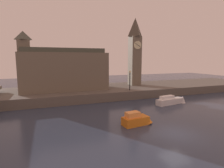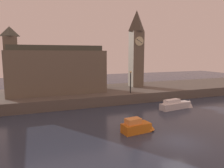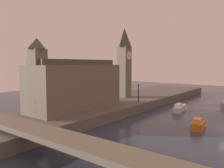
{
  "view_description": "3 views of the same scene",
  "coord_description": "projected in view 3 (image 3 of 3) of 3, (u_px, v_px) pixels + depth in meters",
  "views": [
    {
      "loc": [
        -11.22,
        -12.94,
        6.99
      ],
      "look_at": [
        -0.64,
        15.5,
        2.75
      ],
      "focal_mm": 28.55,
      "sensor_mm": 36.0,
      "label": 1
    },
    {
      "loc": [
        -11.82,
        -14.45,
        7.7
      ],
      "look_at": [
        -0.36,
        15.52,
        3.05
      ],
      "focal_mm": 34.02,
      "sensor_mm": 36.0,
      "label": 2
    },
    {
      "loc": [
        -31.66,
        -5.39,
        8.32
      ],
      "look_at": [
        -1.45,
        17.98,
        4.89
      ],
      "focal_mm": 36.68,
      "sensor_mm": 36.0,
      "label": 3
    }
  ],
  "objects": [
    {
      "name": "parliament_hall",
      "position": [
        74.0,
        85.0,
        34.03
      ],
      "size": [
        14.76,
        5.73,
        10.03
      ],
      "color": "#6B6051",
      "rests_on": "far_embankment"
    },
    {
      "name": "far_embankment",
      "position": [
        108.0,
        106.0,
        41.09
      ],
      "size": [
        70.0,
        12.0,
        1.5
      ],
      "primitive_type": "cube",
      "color": "#5B544C",
      "rests_on": "ground"
    },
    {
      "name": "boat_patrol_orange",
      "position": [
        199.0,
        124.0,
        29.19
      ],
      "size": [
        3.56,
        1.64,
        1.45
      ],
      "color": "orange",
      "rests_on": "ground"
    },
    {
      "name": "boat_ferry_white",
      "position": [
        180.0,
        108.0,
        40.29
      ],
      "size": [
        5.55,
        1.9,
        1.51
      ],
      "color": "silver",
      "rests_on": "ground"
    },
    {
      "name": "streetlamp",
      "position": [
        138.0,
        90.0,
        40.05
      ],
      "size": [
        0.36,
        0.36,
        3.48
      ],
      "color": "black",
      "rests_on": "far_embankment"
    },
    {
      "name": "clock_tower",
      "position": [
        124.0,
        61.0,
        46.18
      ],
      "size": [
        2.38,
        2.42,
        13.93
      ],
      "color": "#6B6051",
      "rests_on": "far_embankment"
    }
  ]
}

